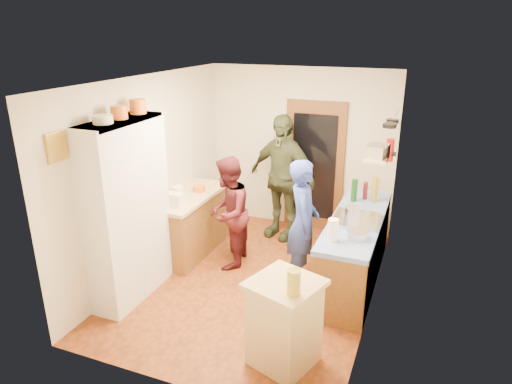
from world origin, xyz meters
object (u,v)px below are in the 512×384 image
Objects in this scene: hutch_body at (128,212)px; person_hob at (306,224)px; person_left at (231,212)px; person_back at (282,177)px; right_counter_base at (355,251)px; island_base at (284,325)px.

hutch_body reaches higher than person_hob.
person_back is (0.36, 1.11, 0.20)m from person_left.
person_left reaches higher than right_counter_base.
person_back reaches higher than person_left.
right_counter_base is at bearing 86.30° from person_left.
person_back is at bearing 109.00° from island_base.
hutch_body is 1.44m from person_left.
person_back is at bearing 144.17° from right_counter_base.
person_hob is (1.90, 1.03, -0.27)m from hutch_body.
hutch_body is at bearing -101.18° from person_back.
person_hob reaches higher than island_base.
hutch_body is 2.90m from right_counter_base.
right_counter_base is 2.56× the size of island_base.
person_hob is 1.06× the size of person_left.
hutch_body reaches higher than person_left.
hutch_body is 1.33× the size of person_hob.
hutch_body is 2.55m from person_back.
person_hob is 1.42m from person_back.
island_base is at bearing 170.35° from person_hob.
right_counter_base is 1.86m from island_base.
hutch_body reaches higher than island_base.
hutch_body reaches higher than person_back.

